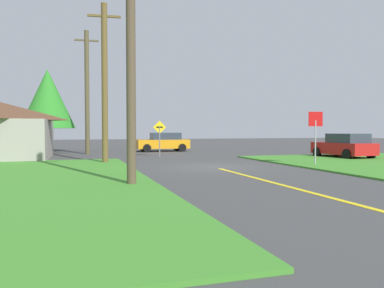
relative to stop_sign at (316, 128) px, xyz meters
The scene contains 10 objects.
ground_plane 5.73m from the stop_sign, 168.89° to the left, with size 120.00×120.00×0.00m, color #404040.
lane_stripe_center 8.96m from the stop_sign, 127.17° to the right, with size 0.20×14.00×0.01m, color yellow.
stop_sign is the anchor object (origin of this frame).
car_approaching_junction 16.36m from the stop_sign, 105.77° to the left, with size 4.49×2.09×1.62m.
car_on_crossroad 6.74m from the stop_sign, 39.32° to the left, with size 2.37×4.28×1.62m.
utility_pole_near 11.37m from the stop_sign, 156.46° to the right, with size 1.80×0.33×9.04m.
utility_pole_mid 11.55m from the stop_sign, 155.60° to the left, with size 1.80×0.33×8.78m.
utility_pole_far 17.74m from the stop_sign, 128.36° to the left, with size 1.80×0.34×9.45m.
direction_sign 11.00m from the stop_sign, 124.44° to the left, with size 0.91×0.08×2.50m.
oak_tree_left 22.62m from the stop_sign, 128.28° to the left, with size 4.50×4.50×6.96m.
Camera 1 is at (-6.74, -18.35, 1.86)m, focal length 36.47 mm.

